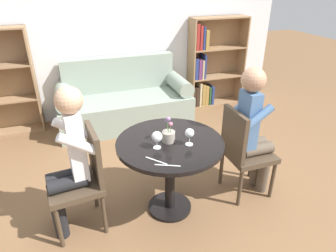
# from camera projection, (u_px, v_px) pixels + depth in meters

# --- Properties ---
(ground_plane) EXTENTS (16.00, 16.00, 0.00)m
(ground_plane) POSITION_uv_depth(u_px,v_px,m) (170.00, 208.00, 2.82)
(ground_plane) COLOR brown
(back_wall) EXTENTS (5.20, 0.05, 2.70)m
(back_wall) POSITION_uv_depth(u_px,v_px,m) (113.00, 23.00, 4.20)
(back_wall) COLOR silver
(back_wall) RESTS_ON ground_plane
(round_table) EXTENTS (0.91, 0.91, 0.72)m
(round_table) POSITION_uv_depth(u_px,v_px,m) (170.00, 156.00, 2.56)
(round_table) COLOR black
(round_table) RESTS_ON ground_plane
(couch) EXTENTS (1.83, 0.80, 0.92)m
(couch) POSITION_uv_depth(u_px,v_px,m) (124.00, 103.00, 4.31)
(couch) COLOR gray
(couch) RESTS_ON ground_plane
(bookshelf_right) EXTENTS (0.91, 0.28, 1.40)m
(bookshelf_right) POSITION_uv_depth(u_px,v_px,m) (209.00, 66.00, 4.82)
(bookshelf_right) COLOR #93704C
(bookshelf_right) RESTS_ON ground_plane
(chair_left) EXTENTS (0.46, 0.46, 0.90)m
(chair_left) POSITION_uv_depth(u_px,v_px,m) (83.00, 176.00, 2.44)
(chair_left) COLOR #473828
(chair_left) RESTS_ON ground_plane
(chair_right) EXTENTS (0.42, 0.42, 0.90)m
(chair_right) POSITION_uv_depth(u_px,v_px,m) (243.00, 149.00, 2.81)
(chair_right) COLOR #473828
(chair_right) RESTS_ON ground_plane
(person_left) EXTENTS (0.44, 0.37, 1.27)m
(person_left) POSITION_uv_depth(u_px,v_px,m) (68.00, 160.00, 2.32)
(person_left) COLOR black
(person_left) RESTS_ON ground_plane
(person_right) EXTENTS (0.42, 0.34, 1.28)m
(person_right) POSITION_uv_depth(u_px,v_px,m) (254.00, 129.00, 2.75)
(person_right) COLOR brown
(person_right) RESTS_ON ground_plane
(wine_glass_left) EXTENTS (0.09, 0.09, 0.14)m
(wine_glass_left) POSITION_uv_depth(u_px,v_px,m) (157.00, 137.00, 2.36)
(wine_glass_left) COLOR white
(wine_glass_left) RESTS_ON round_table
(wine_glass_right) EXTENTS (0.08, 0.08, 0.15)m
(wine_glass_right) POSITION_uv_depth(u_px,v_px,m) (190.00, 134.00, 2.40)
(wine_glass_right) COLOR white
(wine_glass_right) RESTS_ON round_table
(flower_vase) EXTENTS (0.11, 0.11, 0.23)m
(flower_vase) POSITION_uv_depth(u_px,v_px,m) (169.00, 135.00, 2.47)
(flower_vase) COLOR #9E9384
(flower_vase) RESTS_ON round_table
(knife_left_setting) EXTENTS (0.18, 0.09, 0.00)m
(knife_left_setting) POSITION_uv_depth(u_px,v_px,m) (168.00, 165.00, 2.18)
(knife_left_setting) COLOR silver
(knife_left_setting) RESTS_ON round_table
(fork_left_setting) EXTENTS (0.13, 0.15, 0.00)m
(fork_left_setting) POSITION_uv_depth(u_px,v_px,m) (156.00, 161.00, 2.23)
(fork_left_setting) COLOR silver
(fork_left_setting) RESTS_ON round_table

